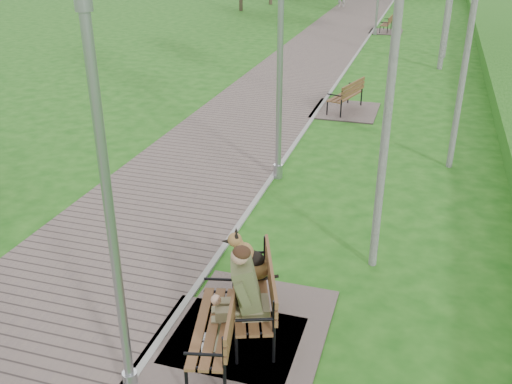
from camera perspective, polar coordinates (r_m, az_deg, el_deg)
walkway at (r=22.85m, az=4.46°, el=12.25°), size 3.50×67.00×0.04m
kerb at (r=22.54m, az=8.89°, el=11.86°), size 0.10×67.00×0.05m
bench_main at (r=8.00m, az=-0.95°, el=-10.56°), size 2.04×2.27×1.78m
bench_second at (r=7.72m, az=-4.13°, el=-14.81°), size 1.96×2.18×1.20m
bench_third at (r=17.60m, az=8.86°, el=8.67°), size 1.89×2.10×1.16m
bench_far at (r=31.45m, az=12.83°, el=15.65°), size 1.63×1.81×1.00m
lamp_post_near at (r=6.27m, az=-14.19°, el=-4.07°), size 0.18×0.18×4.71m
lamp_post_second at (r=12.02m, az=2.40°, el=12.50°), size 0.21×0.21×5.39m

